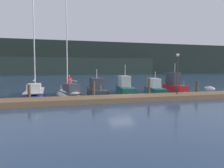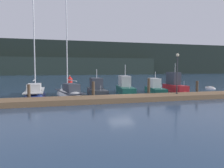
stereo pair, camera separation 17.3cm
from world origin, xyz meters
name	(u,v)px [view 2 (the right image)]	position (x,y,z in m)	size (l,w,h in m)	color
ground_plane	(121,98)	(0.00, 0.00, 0.00)	(400.00, 400.00, 0.00)	navy
dock	(127,98)	(0.00, -1.91, 0.23)	(25.94, 2.80, 0.45)	brown
mooring_pile_0	(29,93)	(-8.82, -0.26, 0.80)	(0.28, 0.28, 1.59)	#4C3D2D
mooring_pile_1	(93,90)	(-2.94, -0.26, 0.88)	(0.28, 0.28, 1.75)	#4C3D2D
mooring_pile_2	(149,88)	(2.94, -0.26, 1.00)	(0.28, 0.28, 2.00)	#4C3D2D
mooring_pile_3	(197,88)	(8.82, -0.26, 0.82)	(0.28, 0.28, 1.64)	#4C3D2D
sailboat_berth_1	(35,95)	(-8.58, 3.68, 0.14)	(2.22, 8.34, 11.17)	navy
sailboat_berth_2	(69,95)	(-4.99, 3.06, 0.13)	(3.51, 7.83, 11.23)	white
motorboat_berth_3	(97,92)	(-1.84, 3.42, 0.35)	(1.99, 5.99, 3.46)	#2D3338
motorboat_berth_4	(125,90)	(1.87, 4.18, 0.35)	(2.64, 6.29, 4.16)	#195647
motorboat_berth_5	(155,90)	(5.57, 3.47, 0.31)	(2.41, 5.58, 3.16)	#195647
motorboat_berth_6	(175,88)	(8.70, 4.09, 0.48)	(1.67, 4.97, 4.30)	red
channel_buoy	(70,81)	(-3.49, 20.46, 0.66)	(1.44, 1.44, 1.81)	red
dock_lamppost	(177,67)	(5.40, -1.65, 3.17)	(0.32, 0.32, 4.07)	#2D2D33
hillside_backdrop	(56,59)	(-3.96, 99.09, 8.02)	(240.00, 23.00, 17.43)	#1E2823
rowboat_adrift	(210,88)	(16.69, 7.04, 0.00)	(1.92, 3.19, 0.56)	white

